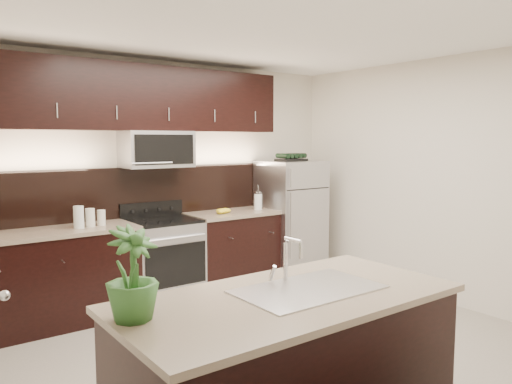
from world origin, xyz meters
The scene contains 12 objects.
ground centered at (0.00, 0.00, 0.00)m, with size 4.50×4.50×0.00m, color gray.
room_walls centered at (-0.11, -0.04, 1.70)m, with size 4.52×4.02×2.71m.
counter_run centered at (-0.46, 1.69, 0.47)m, with size 3.51×0.65×0.94m.
upper_fixtures centered at (-0.43, 1.84, 2.14)m, with size 3.49×0.40×1.66m.
island centered at (-0.88, -1.20, 0.47)m, with size 1.96×0.96×0.94m.
sink_faucet centered at (-0.73, -1.19, 0.96)m, with size 0.84×0.50×0.28m.
refrigerator centered at (1.55, 1.63, 0.77)m, with size 0.74×0.67×1.53m, color #B2B2B7.
wine_rack centered at (1.55, 1.63, 1.57)m, with size 0.38×0.23×0.09m.
plant centered at (-1.74, -1.06, 1.17)m, with size 0.25×0.25×0.46m, color #2C5E25.
canisters centered at (-1.08, 1.65, 1.04)m, with size 0.33×0.13×0.22m.
french_press centered at (1.03, 1.64, 1.05)m, with size 0.10×0.10×0.30m.
bananas centered at (0.44, 1.61, 0.97)m, with size 0.20×0.16×0.06m, color yellow.
Camera 1 is at (-2.65, -3.28, 1.81)m, focal length 35.00 mm.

